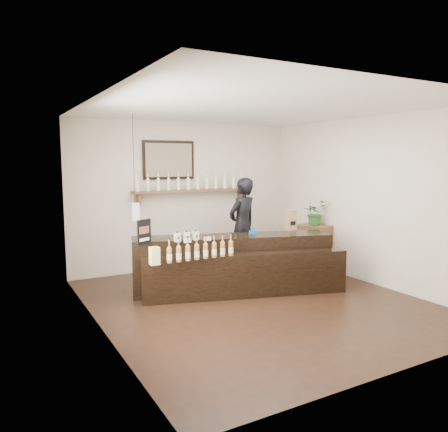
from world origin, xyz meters
name	(u,v)px	position (x,y,z in m)	size (l,w,h in m)	color
ground	(256,301)	(0.00, 0.00, 0.00)	(5.00, 5.00, 0.00)	black
room_shell	(257,186)	(0.00, 0.00, 1.70)	(5.00, 5.00, 5.00)	beige
back_wall_decor	(181,177)	(-0.15, 2.37, 1.76)	(2.66, 0.96, 1.69)	brown
counter	(236,266)	(0.00, 0.58, 0.42)	(3.19, 1.75, 1.04)	black
promo_sign	(144,232)	(-1.48, 0.64, 1.06)	(0.24, 0.13, 0.36)	black
paper_bag	(291,220)	(1.15, 0.68, 1.06)	(0.18, 0.14, 0.36)	#8F6845
tape_dispenser	(253,232)	(0.37, 0.67, 0.92)	(0.12, 0.06, 0.10)	#1858A8
side_cabinet	(314,248)	(2.00, 1.04, 0.43)	(0.58, 0.69, 0.87)	brown
potted_plant	(315,213)	(2.00, 1.04, 1.10)	(0.42, 0.37, 0.47)	#275E25
shopkeeper	(242,220)	(0.71, 1.55, 1.00)	(0.73, 0.48, 1.99)	black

